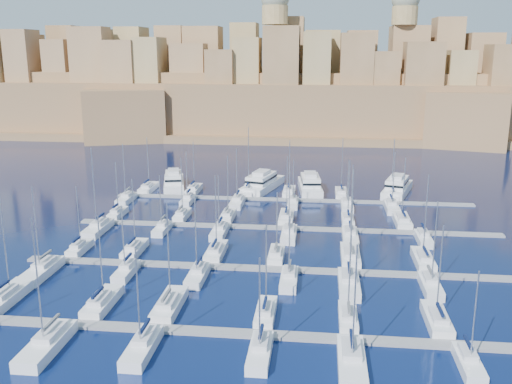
# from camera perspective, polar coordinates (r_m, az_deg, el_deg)

# --- Properties ---
(ground) EXTENTS (600.00, 600.00, 0.00)m
(ground) POSITION_cam_1_polar(r_m,az_deg,el_deg) (104.48, 2.53, -5.38)
(ground) COLOR #040F32
(ground) RESTS_ON ground
(pontoon_near) EXTENTS (84.00, 2.00, 0.40)m
(pontoon_near) POSITION_cam_1_polar(r_m,az_deg,el_deg) (73.31, 0.61, -14.07)
(pontoon_near) COLOR slate
(pontoon_near) RESTS_ON ground
(pontoon_mid_near) EXTENTS (84.00, 2.00, 0.40)m
(pontoon_mid_near) POSITION_cam_1_polar(r_m,az_deg,el_deg) (93.21, 2.01, -7.71)
(pontoon_mid_near) COLOR slate
(pontoon_mid_near) RESTS_ON ground
(pontoon_mid_far) EXTENTS (84.00, 2.00, 0.40)m
(pontoon_mid_far) POSITION_cam_1_polar(r_m,az_deg,el_deg) (113.88, 2.89, -3.62)
(pontoon_mid_far) COLOR slate
(pontoon_mid_far) RESTS_ON ground
(pontoon_far) EXTENTS (84.00, 2.00, 0.40)m
(pontoon_far) POSITION_cam_1_polar(r_m,az_deg,el_deg) (134.97, 3.49, -0.79)
(pontoon_far) COLOR slate
(pontoon_far) RESTS_ON ground
(sailboat_0) EXTENTS (3.15, 10.50, 15.93)m
(sailboat_0) POSITION_cam_1_polar(r_m,az_deg,el_deg) (89.52, -23.58, -9.50)
(sailboat_0) COLOR white
(sailboat_0) RESTS_ON ground
(sailboat_1) EXTENTS (2.87, 9.56, 13.37)m
(sailboat_1) POSITION_cam_1_polar(r_m,az_deg,el_deg) (83.20, -15.14, -10.60)
(sailboat_1) COLOR white
(sailboat_1) RESTS_ON ground
(sailboat_2) EXTENTS (3.03, 10.10, 15.35)m
(sailboat_2) POSITION_cam_1_polar(r_m,az_deg,el_deg) (80.56, -8.66, -11.08)
(sailboat_2) COLOR white
(sailboat_2) RESTS_ON ground
(sailboat_3) EXTENTS (2.50, 8.33, 13.18)m
(sailboat_3) POSITION_cam_1_polar(r_m,az_deg,el_deg) (77.55, 0.97, -11.97)
(sailboat_3) COLOR white
(sailboat_3) RESTS_ON ground
(sailboat_4) EXTENTS (2.39, 7.96, 12.21)m
(sailboat_4) POSITION_cam_1_polar(r_m,az_deg,el_deg) (77.23, 9.19, -12.29)
(sailboat_4) COLOR white
(sailboat_4) RESTS_ON ground
(sailboat_5) EXTENTS (2.80, 9.35, 13.69)m
(sailboat_5) POSITION_cam_1_polar(r_m,az_deg,el_deg) (79.28, 17.64, -12.06)
(sailboat_5) COLOR white
(sailboat_5) RESTS_ON ground
(sailboat_7) EXTENTS (3.22, 10.73, 16.93)m
(sailboat_7) POSITION_cam_1_polar(r_m,az_deg,el_deg) (74.37, -20.19, -14.07)
(sailboat_7) COLOR white
(sailboat_7) RESTS_ON ground
(sailboat_8) EXTENTS (2.76, 9.21, 13.38)m
(sailboat_8) POSITION_cam_1_polar(r_m,az_deg,el_deg) (70.90, -11.30, -14.92)
(sailboat_8) COLOR white
(sailboat_8) RESTS_ON ground
(sailboat_9) EXTENTS (2.51, 8.37, 12.81)m
(sailboat_9) POSITION_cam_1_polar(r_m,az_deg,el_deg) (68.61, 0.40, -15.69)
(sailboat_9) COLOR white
(sailboat_9) RESTS_ON ground
(sailboat_10) EXTENTS (3.06, 10.22, 15.14)m
(sailboat_10) POSITION_cam_1_polar(r_m,az_deg,el_deg) (67.65, 9.53, -16.33)
(sailboat_10) COLOR white
(sailboat_10) RESTS_ON ground
(sailboat_11) EXTENTS (2.29, 7.65, 12.16)m
(sailboat_11) POSITION_cam_1_polar(r_m,az_deg,el_deg) (70.76, 20.49, -15.68)
(sailboat_11) COLOR white
(sailboat_11) RESTS_ON ground
(sailboat_12) EXTENTS (2.27, 7.55, 12.18)m
(sailboat_12) POSITION_cam_1_polar(r_m,az_deg,el_deg) (105.73, -17.22, -5.37)
(sailboat_12) COLOR white
(sailboat_12) RESTS_ON ground
(sailboat_13) EXTENTS (2.60, 8.68, 13.55)m
(sailboat_13) POSITION_cam_1_polar(r_m,az_deg,el_deg) (102.74, -12.05, -5.60)
(sailboat_13) COLOR white
(sailboat_13) RESTS_ON ground
(sailboat_14) EXTENTS (2.80, 9.35, 14.39)m
(sailboat_14) POSITION_cam_1_polar(r_m,az_deg,el_deg) (99.51, -4.03, -5.96)
(sailboat_14) COLOR white
(sailboat_14) RESTS_ON ground
(sailboat_15) EXTENTS (2.51, 8.38, 11.91)m
(sailboat_15) POSITION_cam_1_polar(r_m,az_deg,el_deg) (97.77, 2.05, -6.32)
(sailboat_15) COLOR white
(sailboat_15) RESTS_ON ground
(sailboat_16) EXTENTS (3.10, 10.35, 15.89)m
(sailboat_16) POSITION_cam_1_polar(r_m,az_deg,el_deg) (98.58, 9.41, -6.30)
(sailboat_16) COLOR white
(sailboat_16) RESTS_ON ground
(sailboat_17) EXTENTS (2.89, 9.63, 15.44)m
(sailboat_17) POSITION_cam_1_polar(r_m,az_deg,el_deg) (99.66, 16.38, -6.48)
(sailboat_17) COLOR white
(sailboat_17) RESTS_ON ground
(sailboat_18) EXTENTS (3.12, 10.40, 14.89)m
(sailboat_18) POSITION_cam_1_polar(r_m,az_deg,el_deg) (97.33, -20.61, -7.33)
(sailboat_18) COLOR white
(sailboat_18) RESTS_ON ground
(sailboat_19) EXTENTS (2.33, 7.76, 11.93)m
(sailboat_19) POSITION_cam_1_polar(r_m,az_deg,el_deg) (93.30, -12.85, -7.71)
(sailboat_19) COLOR white
(sailboat_19) RESTS_ON ground
(sailboat_20) EXTENTS (2.55, 8.49, 13.59)m
(sailboat_20) POSITION_cam_1_polar(r_m,az_deg,el_deg) (89.92, -5.86, -8.25)
(sailboat_20) COLOR white
(sailboat_20) RESTS_ON ground
(sailboat_21) EXTENTS (2.52, 8.41, 11.24)m
(sailboat_21) POSITION_cam_1_polar(r_m,az_deg,el_deg) (88.16, 3.32, -8.68)
(sailboat_21) COLOR white
(sailboat_21) RESTS_ON ground
(sailboat_22) EXTENTS (3.07, 10.24, 14.77)m
(sailboat_22) POSITION_cam_1_polar(r_m,az_deg,el_deg) (87.35, 9.26, -9.04)
(sailboat_22) COLOR white
(sailboat_22) RESTS_ON ground
(sailboat_23) EXTENTS (2.58, 8.60, 14.09)m
(sailboat_23) POSITION_cam_1_polar(r_m,az_deg,el_deg) (89.57, 17.05, -8.91)
(sailboat_23) COLOR white
(sailboat_23) RESTS_ON ground
(sailboat_24) EXTENTS (2.28, 7.59, 12.07)m
(sailboat_24) POSITION_cam_1_polar(r_m,az_deg,el_deg) (125.51, -13.67, -2.08)
(sailboat_24) COLOR white
(sailboat_24) RESTS_ON ground
(sailboat_25) EXTENTS (2.38, 7.92, 13.25)m
(sailboat_25) POSITION_cam_1_polar(r_m,az_deg,el_deg) (121.59, -7.41, -2.30)
(sailboat_25) COLOR white
(sailboat_25) RESTS_ON ground
(sailboat_26) EXTENTS (2.56, 8.53, 13.79)m
(sailboat_26) POSITION_cam_1_polar(r_m,az_deg,el_deg) (119.96, -2.85, -2.42)
(sailboat_26) COLOR white
(sailboat_26) RESTS_ON ground
(sailboat_27) EXTENTS (2.90, 9.66, 13.85)m
(sailboat_27) POSITION_cam_1_polar(r_m,az_deg,el_deg) (119.17, 3.06, -2.53)
(sailboat_27) COLOR white
(sailboat_27) RESTS_ON ground
(sailboat_28) EXTENTS (2.48, 8.26, 13.53)m
(sailboat_28) POSITION_cam_1_polar(r_m,az_deg,el_deg) (118.48, 9.16, -2.80)
(sailboat_28) COLOR white
(sailboat_28) RESTS_ON ground
(sailboat_29) EXTENTS (2.99, 9.97, 14.07)m
(sailboat_29) POSITION_cam_1_polar(r_m,az_deg,el_deg) (120.35, 14.40, -2.80)
(sailboat_29) COLOR white
(sailboat_29) RESTS_ON ground
(sailboat_30) EXTENTS (3.08, 10.26, 17.11)m
(sailboat_30) POSITION_cam_1_polar(r_m,az_deg,el_deg) (116.00, -15.53, -3.50)
(sailboat_30) COLOR white
(sailboat_30) RESTS_ON ground
(sailboat_31) EXTENTS (2.26, 7.52, 11.77)m
(sailboat_31) POSITION_cam_1_polar(r_m,az_deg,el_deg) (113.23, -9.36, -3.62)
(sailboat_31) COLOR white
(sailboat_31) RESTS_ON ground
(sailboat_32) EXTENTS (2.59, 8.64, 12.19)m
(sailboat_32) POSITION_cam_1_polar(r_m,az_deg,el_deg) (110.19, -3.66, -3.95)
(sailboat_32) COLOR white
(sailboat_32) RESTS_ON ground
(sailboat_33) EXTENTS (2.74, 9.13, 13.19)m
(sailboat_33) POSITION_cam_1_polar(r_m,az_deg,el_deg) (108.48, 3.31, -4.24)
(sailboat_33) COLOR white
(sailboat_33) RESTS_ON ground
(sailboat_34) EXTENTS (2.83, 9.43, 14.92)m
(sailboat_34) POSITION_cam_1_polar(r_m,az_deg,el_deg) (108.36, 9.38, -4.42)
(sailboat_34) COLOR white
(sailboat_34) RESTS_ON ground
(sailboat_35) EXTENTS (2.44, 8.14, 13.24)m
(sailboat_35) POSITION_cam_1_polar(r_m,az_deg,el_deg) (110.55, 16.40, -4.46)
(sailboat_35) COLOR white
(sailboat_35) RESTS_ON ground
(sailboat_36) EXTENTS (2.85, 9.51, 13.80)m
(sailboat_36) POSITION_cam_1_polar(r_m,az_deg,el_deg) (146.55, -10.71, 0.40)
(sailboat_36) COLOR white
(sailboat_36) RESTS_ON ground
(sailboat_37) EXTENTS (2.71, 9.05, 12.95)m
(sailboat_37) POSITION_cam_1_polar(r_m,az_deg,el_deg) (143.33, -6.24, 0.26)
(sailboat_37) COLOR white
(sailboat_37) RESTS_ON ground
(sailboat_38) EXTENTS (2.88, 9.59, 16.70)m
(sailboat_38) POSITION_cam_1_polar(r_m,az_deg,el_deg) (141.24, -0.78, 0.15)
(sailboat_38) COLOR white
(sailboat_38) RESTS_ON ground
(sailboat_39) EXTENTS (2.79, 9.32, 13.74)m
(sailboat_39) POSITION_cam_1_polar(r_m,az_deg,el_deg) (140.23, 3.32, 0.01)
(sailboat_39) COLOR white
(sailboat_39) RESTS_ON ground
(sailboat_40) EXTENTS (2.78, 9.27, 14.55)m
(sailboat_40) POSITION_cam_1_polar(r_m,az_deg,el_deg) (140.12, 8.51, -0.13)
(sailboat_40) COLOR white
(sailboat_40) RESTS_ON ground
(sailboat_41) EXTENTS (2.61, 8.71, 14.54)m
(sailboat_41) POSITION_cam_1_polar(r_m,az_deg,el_deg) (140.84, 13.41, -0.29)
(sailboat_41) COLOR white
(sailboat_41) RESTS_ON ground
(sailboat_42) EXTENTS (2.60, 8.66, 14.11)m
(sailboat_42) POSITION_cam_1_polar(r_m,az_deg,el_deg) (137.19, -12.83, -0.64)
(sailboat_42) COLOR white
(sailboat_42) RESTS_ON ground
(sailboat_43) EXTENTS (2.31, 7.71, 12.56)m
(sailboat_43) POSITION_cam_1_polar(r_m,az_deg,el_deg) (133.56, -6.83, -0.79)
(sailboat_43) COLOR white
(sailboat_43) RESTS_ON ground
(sailboat_44) EXTENTS (2.72, 9.08, 13.67)m
(sailboat_44) POSITION_cam_1_polar(r_m,az_deg,el_deg) (130.76, -1.89, -1.02)
(sailboat_44) COLOR white
(sailboat_44) RESTS_ON ground
(sailboat_45) EXTENTS (2.27, 7.56, 11.13)m
(sailboat_45) POSITION_cam_1_polar(r_m,az_deg,el_deg) (130.29, 3.72, -1.11)
(sailboat_45) COLOR white
(sailboat_45) RESTS_ON ground
(sailboat_46) EXTENTS (2.64, 8.79, 11.63)m
(sailboat_46) POSITION_cam_1_polar(r_m,az_deg,el_deg) (129.73, 9.09, -1.32)
(sailboat_46) COLOR white
(sailboat_46) RESTS_ON ground
(sailboat_47) EXTENTS (2.80, 9.34, 13.47)m
(sailboat_47) POSITION_cam_1_polar(r_m,az_deg,el_deg) (130.32, 13.40, -1.45)
(sailboat_47) COLOR white
(sailboat_47) RESTS_ON ground
(motor_yacht_a) EXTENTS (8.87, 17.21, 5.25)m
(motor_yacht_a) POSITION_cam_1_polar(r_m,az_deg,el_deg) (148.35, -8.22, 1.06)
(motor_yacht_a) COLOR white
(motor_yacht_a) RESTS_ON ground
(motor_yacht_b) EXTENTS (10.13, 19.43, 5.25)m
(motor_yacht_b) POSITION_cam_1_polar(r_m,az_deg,el_deg) (145.31, 0.62, 0.93)
(motor_yacht_b) COLOR white
(motor_yacht_b) RESTS_ON ground
(motor_yacht_c) EXTENTS (6.82, 17.48, 5.25)m
(motor_yacht_c) POSITION_cam_1_polar(r_m,az_deg,el_deg) (143.86, 5.43, 0.74)
(motor_yacht_c) COLOR white
(motor_yacht_c) RESTS_ON ground
(motor_yacht_d) EXTENTS (9.67, 17.58, 5.25)m
(motor_yacht_d) POSITION_cam_1_polar(r_m,az_deg,el_deg) (145.03, 13.93, 0.49)
(motor_yacht_d) COLOR white
(motor_yacht_d) RESTS_ON ground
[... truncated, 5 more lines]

